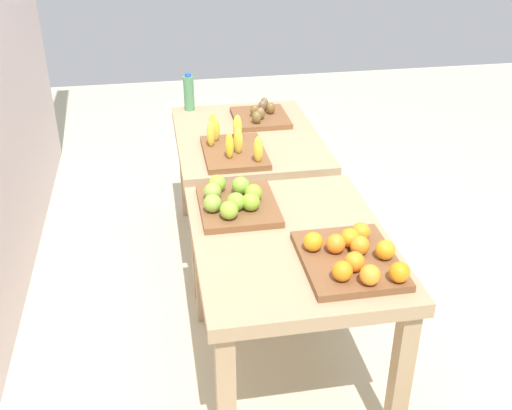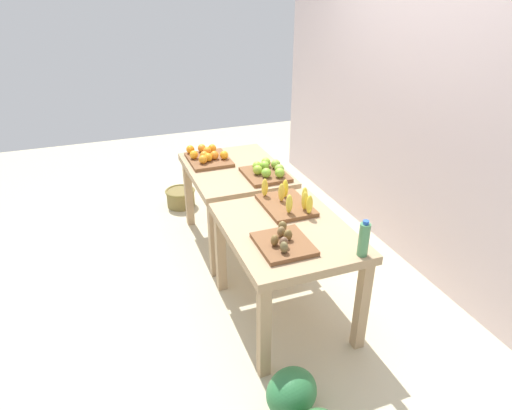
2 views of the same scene
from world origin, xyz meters
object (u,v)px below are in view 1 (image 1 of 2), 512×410
object	(u,v)px
watermelon_pile	(266,161)
banana_crate	(232,147)
orange_bin	(353,256)
display_table_left	(290,259)
kiwi_bin	(261,116)
apple_bin	(235,201)
water_bottle	(189,93)
display_table_right	(247,152)

from	to	relation	value
watermelon_pile	banana_crate	bearing A→B (deg)	160.83
orange_bin	watermelon_pile	xyz separation A→B (m)	(2.28, -0.11, -0.65)
display_table_left	orange_bin	size ratio (longest dim) A/B	2.32
kiwi_bin	banana_crate	bearing A→B (deg)	153.09
apple_bin	watermelon_pile	distance (m)	1.95
banana_crate	water_bottle	world-z (taller)	water_bottle
orange_bin	kiwi_bin	world-z (taller)	orange_bin
orange_bin	banana_crate	distance (m)	1.14
water_bottle	watermelon_pile	size ratio (longest dim) A/B	0.33
orange_bin	banana_crate	size ratio (longest dim) A/B	1.01
display_table_right	orange_bin	xyz separation A→B (m)	(-1.36, -0.18, 0.15)
display_table_left	orange_bin	bearing A→B (deg)	-142.49
banana_crate	watermelon_pile	distance (m)	1.41
kiwi_bin	display_table_left	bearing A→B (deg)	175.02
banana_crate	water_bottle	xyz separation A→B (m)	(0.72, 0.17, 0.07)
banana_crate	watermelon_pile	bearing A→B (deg)	-19.17
water_bottle	apple_bin	bearing A→B (deg)	-175.83
apple_bin	water_bottle	size ratio (longest dim) A/B	1.71
orange_bin	apple_bin	bearing A→B (deg)	36.57
watermelon_pile	display_table_left	bearing A→B (deg)	171.92
display_table_left	watermelon_pile	distance (m)	2.12
kiwi_bin	watermelon_pile	size ratio (longest dim) A/B	0.50
kiwi_bin	apple_bin	bearing A→B (deg)	163.66
water_bottle	kiwi_bin	bearing A→B (deg)	-122.01
display_table_right	apple_bin	bearing A→B (deg)	167.14
kiwi_bin	display_table_right	bearing A→B (deg)	150.68
watermelon_pile	apple_bin	bearing A→B (deg)	164.72
display_table_left	kiwi_bin	bearing A→B (deg)	-4.98
apple_bin	banana_crate	size ratio (longest dim) A/B	0.90
display_table_right	orange_bin	size ratio (longest dim) A/B	2.32
orange_bin	water_bottle	distance (m)	1.88
display_table_right	display_table_left	bearing A→B (deg)	180.00
banana_crate	display_table_left	bearing A→B (deg)	-171.99
display_table_right	water_bottle	xyz separation A→B (m)	(0.46, 0.29, 0.22)
display_table_left	watermelon_pile	bearing A→B (deg)	-8.08
banana_crate	kiwi_bin	xyz separation A→B (m)	(0.47, -0.24, -0.02)
display_table_right	orange_bin	world-z (taller)	orange_bin
orange_bin	kiwi_bin	xyz separation A→B (m)	(1.56, 0.07, -0.01)
display_table_left	display_table_right	xyz separation A→B (m)	(1.12, 0.00, 0.00)
orange_bin	apple_bin	distance (m)	0.63
display_table_right	orange_bin	bearing A→B (deg)	-172.31
orange_bin	watermelon_pile	world-z (taller)	orange_bin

